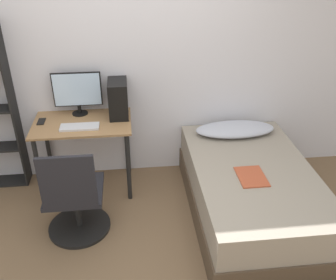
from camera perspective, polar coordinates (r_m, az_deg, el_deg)
The scene contains 11 objects.
ground_plane at distance 3.23m, azimuth -4.49°, elevation -19.64°, with size 14.00×14.00×0.00m, color brown.
wall_back at distance 3.88m, azimuth -6.21°, elevation 11.46°, with size 8.00×0.05×2.50m.
desk at distance 3.84m, azimuth -12.79°, elevation 0.88°, with size 0.96×0.60×0.78m.
office_chair at distance 3.42m, azimuth -14.05°, elevation -9.24°, with size 0.57×0.57×0.92m.
bed at distance 3.67m, azimuth 12.39°, elevation -7.65°, with size 1.11×1.83×0.53m.
pillow at distance 4.02m, azimuth 10.13°, elevation 1.63°, with size 0.84×0.36×0.11m.
magazine at distance 3.38m, azimuth 12.55°, elevation -5.46°, with size 0.24×0.32×0.01m.
monitor at distance 3.87m, azimuth -13.70°, elevation 7.21°, with size 0.48×0.16×0.44m.
keyboard at distance 3.67m, azimuth -13.37°, elevation 1.96°, with size 0.37×0.15×0.02m.
pc_tower at distance 3.79m, azimuth -7.64°, elevation 6.27°, with size 0.19×0.32×0.37m.
phone at distance 3.89m, azimuth -18.79°, elevation 2.68°, with size 0.07×0.14×0.01m.
Camera 1 is at (0.00, -2.12, 2.43)m, focal length 40.00 mm.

